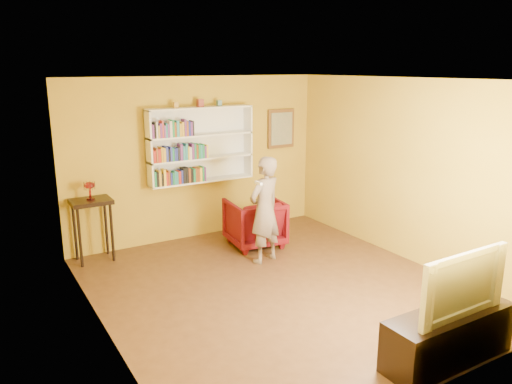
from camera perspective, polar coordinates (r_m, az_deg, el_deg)
room_shell at (r=6.37m, az=2.73°, el=-2.60°), size 5.30×5.80×2.88m
bookshelf at (r=8.31m, az=-6.48°, el=5.39°), size 1.80×0.29×1.23m
books_row_lower at (r=8.14m, az=-8.75°, el=1.79°), size 0.88×0.19×0.27m
books_row_middle at (r=8.07m, az=-8.69°, el=4.43°), size 0.93×0.18×0.26m
books_row_upper at (r=7.97m, az=-9.63°, el=7.08°), size 0.69×0.19×0.27m
ornament_left at (r=8.02m, az=-9.16°, el=9.79°), size 0.07×0.07×0.09m
ornament_centre at (r=8.18m, az=-6.39°, el=10.08°), size 0.09×0.09×0.13m
ornament_right at (r=8.33m, az=-4.24°, el=10.10°), size 0.07×0.07×0.10m
framed_painting at (r=9.13m, az=2.89°, el=7.25°), size 0.55×0.05×0.70m
console_table at (r=7.76m, az=-18.28°, el=-1.99°), size 0.58×0.44×0.95m
ruby_lustre at (r=7.68m, az=-18.49°, el=0.56°), size 0.17×0.16×0.27m
armchair at (r=8.11m, az=-0.15°, el=-3.49°), size 0.92×0.94×0.77m
person at (r=7.34m, az=0.99°, el=-2.07°), size 0.67×0.54×1.60m
game_remote at (r=6.73m, az=0.28°, el=1.04°), size 0.04×0.15×0.04m
tv_cabinet at (r=5.47m, az=21.10°, el=-15.15°), size 1.46×0.44×0.52m
television at (r=5.22m, az=21.68°, el=-9.46°), size 1.14×0.16×0.66m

